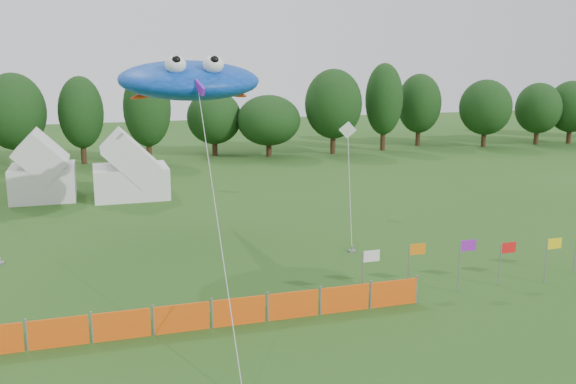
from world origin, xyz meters
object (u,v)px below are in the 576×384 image
object	(u,v)px
tent_right	(130,172)
barrier_fence	(182,318)
tent_left	(43,171)
stingray_kite	(190,80)

from	to	relation	value
tent_right	barrier_fence	world-z (taller)	tent_right
tent_right	barrier_fence	xyz separation A→B (m)	(0.27, -22.23, -1.23)
tent_left	barrier_fence	distance (m)	24.17
stingray_kite	barrier_fence	bearing A→B (deg)	-101.37
tent_left	stingray_kite	xyz separation A→B (m)	(7.82, -13.36, 6.31)
barrier_fence	tent_left	bearing A→B (deg)	103.90
tent_left	barrier_fence	world-z (taller)	tent_left
tent_right	barrier_fence	bearing A→B (deg)	-89.31
barrier_fence	stingray_kite	bearing A→B (deg)	78.63
tent_right	stingray_kite	xyz separation A→B (m)	(2.29, -12.16, 6.40)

